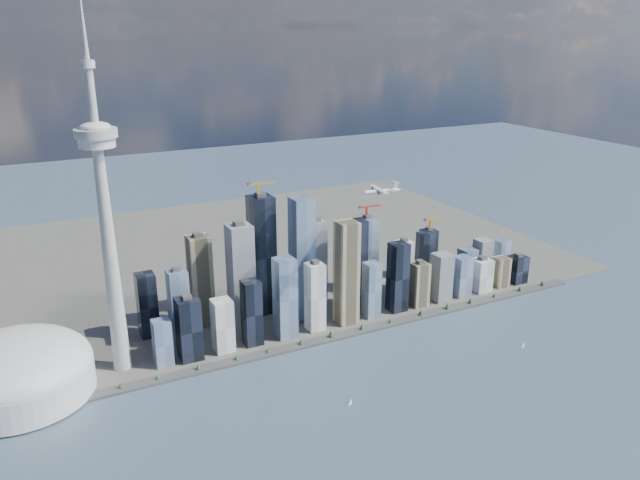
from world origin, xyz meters
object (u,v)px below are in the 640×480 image
needle_tower (106,219)px  dome_stadium (17,371)px  sailboat_west (350,402)px  airplane (381,191)px  sailboat_east (523,345)px

needle_tower → dome_stadium: bearing=-175.9°
dome_stadium → sailboat_west: bearing=-29.7°
airplane → sailboat_west: size_ratio=6.31×
needle_tower → sailboat_east: 669.59m
needle_tower → sailboat_west: (258.51, -237.72, -232.62)m
dome_stadium → sailboat_east: 758.22m
sailboat_east → airplane: bearing=141.6°
airplane → sailboat_west: 307.34m
sailboat_west → needle_tower: bearing=120.6°
sailboat_west → airplane: bearing=29.5°
sailboat_west → sailboat_east: 328.05m
dome_stadium → airplane: airplane is taller
needle_tower → airplane: (377.37, -113.39, 22.08)m
airplane → sailboat_west: bearing=-125.3°
dome_stadium → needle_tower: bearing=4.1°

